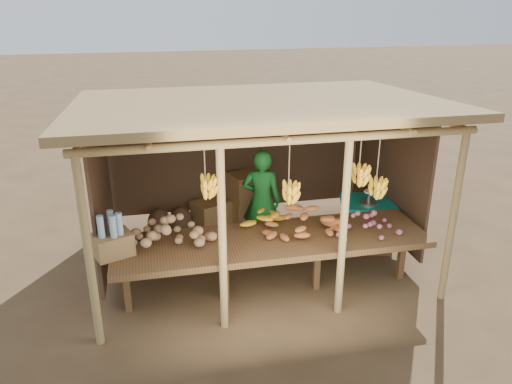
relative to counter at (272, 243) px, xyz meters
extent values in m
plane|color=brown|center=(0.00, 0.95, -0.74)|extent=(60.00, 60.00, 0.00)
cylinder|color=tan|center=(-2.10, -0.55, 0.36)|extent=(0.09, 0.09, 2.20)
cylinder|color=tan|center=(2.10, -0.55, 0.36)|extent=(0.09, 0.09, 2.20)
cylinder|color=tan|center=(-2.10, 2.45, 0.36)|extent=(0.09, 0.09, 2.20)
cylinder|color=tan|center=(2.10, 2.45, 0.36)|extent=(0.09, 0.09, 2.20)
cylinder|color=tan|center=(-0.70, -0.55, 0.36)|extent=(0.09, 0.09, 2.20)
cylinder|color=tan|center=(0.70, -0.55, 0.36)|extent=(0.09, 0.09, 2.20)
cylinder|color=tan|center=(0.00, -0.55, 1.46)|extent=(4.40, 0.09, 0.09)
cylinder|color=tan|center=(0.00, 2.45, 1.46)|extent=(4.40, 0.09, 0.09)
cube|color=olive|center=(0.00, 0.95, 1.55)|extent=(4.70, 3.50, 0.28)
cube|color=#4D3524|center=(0.00, 2.43, 0.47)|extent=(4.20, 0.04, 1.98)
cube|color=#4D3524|center=(-2.08, 1.15, 0.47)|extent=(0.04, 2.40, 1.98)
cube|color=#4D3524|center=(2.08, 1.15, 0.47)|extent=(0.04, 2.40, 1.98)
cube|color=brown|center=(0.00, 0.00, 0.02)|extent=(3.90, 1.05, 0.08)
cube|color=brown|center=(-1.80, 0.00, -0.38)|extent=(0.08, 0.08, 0.72)
cube|color=brown|center=(-0.60, 0.00, -0.38)|extent=(0.08, 0.08, 0.72)
cube|color=brown|center=(0.60, 0.00, -0.38)|extent=(0.08, 0.08, 0.72)
cube|color=brown|center=(1.80, 0.00, -0.38)|extent=(0.08, 0.08, 0.72)
cylinder|color=navy|center=(-1.90, 0.17, 0.13)|extent=(0.39, 0.39, 0.14)
cube|color=olive|center=(-1.90, -0.02, 0.19)|extent=(0.51, 0.46, 0.27)
imported|color=#176A26|center=(0.15, 1.23, 0.05)|extent=(0.67, 0.55, 1.57)
cube|color=brown|center=(1.73, 0.98, -0.40)|extent=(0.89, 0.82, 0.68)
cube|color=#0C8885|center=(1.73, 0.98, -0.03)|extent=(0.99, 0.92, 0.07)
cube|color=olive|center=(0.11, 2.15, -0.50)|extent=(0.68, 0.62, 0.44)
cube|color=olive|center=(0.11, 2.15, -0.05)|extent=(0.68, 0.62, 0.44)
cube|color=olive|center=(-0.50, 2.15, -0.50)|extent=(0.68, 0.62, 0.44)
ellipsoid|color=#4D3524|center=(-1.35, 2.09, -0.52)|extent=(0.38, 0.38, 0.51)
ellipsoid|color=#4D3524|center=(-1.01, 2.09, -0.52)|extent=(0.38, 0.38, 0.51)
camera|label=1|loc=(-1.37, -5.37, 2.86)|focal=35.00mm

